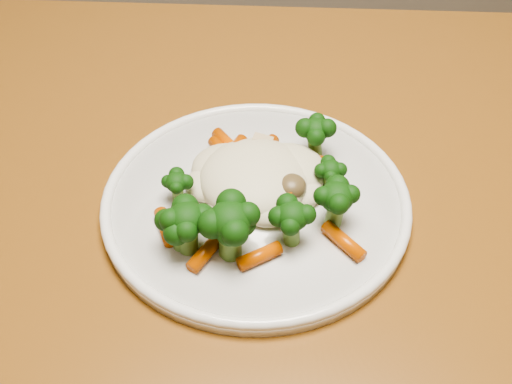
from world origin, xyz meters
TOP-DOWN VIEW (x-y plane):
  - dining_table at (-0.06, 0.22)m, footprint 1.27×0.92m
  - plate at (-0.03, 0.24)m, footprint 0.28×0.28m
  - meal at (-0.03, 0.22)m, footprint 0.18×0.18m

SIDE VIEW (x-z plane):
  - dining_table at x=-0.06m, z-range 0.28..1.03m
  - plate at x=-0.03m, z-range 0.75..0.76m
  - meal at x=-0.03m, z-range 0.76..0.81m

